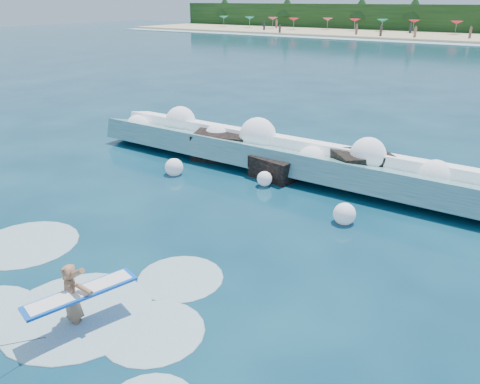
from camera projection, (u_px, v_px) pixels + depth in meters
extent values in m
plane|color=#082F43|center=(150.00, 246.00, 12.19)|extent=(200.00, 200.00, 0.00)
cube|color=teal|center=(283.00, 160.00, 17.42)|extent=(16.48, 2.51, 1.38)
cube|color=white|center=(294.00, 144.00, 17.87)|extent=(16.48, 1.16, 0.64)
cube|color=black|center=(222.00, 147.00, 18.94)|extent=(2.66, 2.36, 1.19)
cube|color=black|center=(276.00, 169.00, 16.81)|extent=(1.83, 1.53, 0.92)
cube|color=black|center=(361.00, 170.00, 16.28)|extent=(2.33, 2.33, 1.28)
imported|color=#A4714C|center=(71.00, 301.00, 9.12)|extent=(0.67, 0.55, 1.57)
cube|color=blue|center=(81.00, 293.00, 8.91)|extent=(1.08, 2.20, 0.05)
cube|color=white|center=(81.00, 292.00, 8.90)|extent=(0.94, 2.00, 0.05)
cylinder|color=black|center=(21.00, 342.00, 8.13)|extent=(0.01, 0.91, 0.43)
sphere|color=white|center=(138.00, 125.00, 20.86)|extent=(0.95, 0.95, 0.95)
sphere|color=white|center=(181.00, 121.00, 20.50)|extent=(1.32, 1.32, 1.32)
sphere|color=white|center=(217.00, 137.00, 19.21)|extent=(1.10, 1.10, 1.10)
sphere|color=white|center=(258.00, 136.00, 18.16)|extent=(1.44, 1.44, 1.44)
sphere|color=white|center=(311.00, 159.00, 16.58)|extent=(0.95, 0.95, 0.95)
sphere|color=white|center=(368.00, 155.00, 15.87)|extent=(1.22, 1.22, 1.22)
sphere|color=white|center=(435.00, 176.00, 14.82)|extent=(1.03, 1.03, 1.03)
sphere|color=white|center=(174.00, 167.00, 17.09)|extent=(0.67, 0.67, 0.67)
sphere|color=white|center=(264.00, 179.00, 16.02)|extent=(0.52, 0.52, 0.52)
sphere|color=white|center=(344.00, 214.00, 13.38)|extent=(0.65, 0.65, 0.65)
ellipsoid|color=silver|center=(77.00, 313.00, 9.59)|extent=(3.09, 3.09, 0.15)
ellipsoid|color=silver|center=(153.00, 332.00, 9.07)|extent=(2.05, 2.05, 0.10)
ellipsoid|color=silver|center=(26.00, 244.00, 12.32)|extent=(2.70, 2.70, 0.13)
ellipsoid|color=silver|center=(180.00, 278.00, 10.82)|extent=(2.00, 2.00, 0.10)
cone|color=#158475|center=(224.00, 17.00, 100.65)|extent=(2.00, 2.00, 0.50)
cone|color=#158475|center=(250.00, 18.00, 96.63)|extent=(2.00, 2.00, 0.50)
cone|color=#C83A5A|center=(273.00, 19.00, 94.22)|extent=(2.00, 2.00, 0.50)
cone|color=red|center=(294.00, 19.00, 90.33)|extent=(2.00, 2.00, 0.50)
cone|color=#C83A5A|center=(328.00, 19.00, 90.63)|extent=(2.00, 2.00, 0.50)
cone|color=red|center=(355.00, 20.00, 86.72)|extent=(2.00, 2.00, 0.50)
cone|color=#158475|center=(383.00, 21.00, 85.28)|extent=(2.00, 2.00, 0.50)
cone|color=red|center=(414.00, 21.00, 82.37)|extent=(2.00, 2.00, 0.50)
cone|color=red|center=(457.00, 23.00, 78.21)|extent=(2.00, 2.00, 0.50)
cube|color=#3F332D|center=(427.00, 30.00, 76.88)|extent=(0.35, 0.22, 1.60)
cube|color=#8C664C|center=(248.00, 27.00, 87.47)|extent=(0.35, 0.22, 1.37)
cube|color=brown|center=(280.00, 30.00, 82.55)|extent=(0.35, 0.22, 1.38)
cube|color=#3F332D|center=(240.00, 24.00, 94.06)|extent=(0.35, 0.22, 1.49)
cube|color=#8C664C|center=(292.00, 25.00, 92.85)|extent=(0.35, 0.22, 1.47)
cube|color=brown|center=(408.00, 33.00, 72.20)|extent=(0.35, 0.22, 1.43)
cube|color=#3F332D|center=(276.00, 25.00, 94.36)|extent=(0.35, 0.22, 1.40)
cube|color=#262633|center=(406.00, 31.00, 77.07)|extent=(0.35, 0.22, 1.36)
cube|color=brown|center=(243.00, 28.00, 87.25)|extent=(0.35, 0.22, 1.53)
cube|color=brown|center=(339.00, 29.00, 80.68)|extent=(0.35, 0.22, 1.51)
cube|color=#8C664C|center=(264.00, 26.00, 89.11)|extent=(0.35, 0.22, 1.44)
cube|color=#262633|center=(458.00, 32.00, 74.48)|extent=(0.35, 0.22, 1.40)
cube|color=#3F332D|center=(220.00, 25.00, 94.02)|extent=(0.35, 0.22, 1.42)
cube|color=#8C664C|center=(276.00, 25.00, 91.78)|extent=(0.35, 0.22, 1.58)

